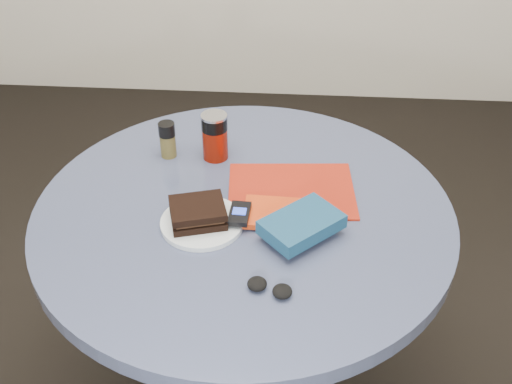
# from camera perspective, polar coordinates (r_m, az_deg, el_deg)

# --- Properties ---
(table) EXTENTS (1.00, 1.00, 0.75)m
(table) POSITION_cam_1_polar(r_m,az_deg,el_deg) (1.63, -1.06, -5.98)
(table) COLOR black
(table) RESTS_ON ground
(plate) EXTENTS (0.22, 0.22, 0.01)m
(plate) POSITION_cam_1_polar(r_m,az_deg,el_deg) (1.48, -4.81, -2.73)
(plate) COLOR silver
(plate) RESTS_ON table
(sandwich) EXTENTS (0.15, 0.13, 0.04)m
(sandwich) POSITION_cam_1_polar(r_m,az_deg,el_deg) (1.46, -5.20, -1.84)
(sandwich) COLOR black
(sandwich) RESTS_ON plate
(soda_can) EXTENTS (0.08, 0.08, 0.13)m
(soda_can) POSITION_cam_1_polar(r_m,az_deg,el_deg) (1.67, -3.68, 4.96)
(soda_can) COLOR #701305
(soda_can) RESTS_ON table
(pepper_grinder) EXTENTS (0.05, 0.05, 0.10)m
(pepper_grinder) POSITION_cam_1_polar(r_m,az_deg,el_deg) (1.70, -7.87, 4.65)
(pepper_grinder) COLOR #4D4521
(pepper_grinder) RESTS_ON table
(magazine) EXTENTS (0.32, 0.25, 0.01)m
(magazine) POSITION_cam_1_polar(r_m,az_deg,el_deg) (1.58, 3.16, 0.11)
(magazine) COLOR maroon
(magazine) RESTS_ON table
(red_book) EXTENTS (0.17, 0.12, 0.01)m
(red_book) POSITION_cam_1_polar(r_m,az_deg,el_deg) (1.49, 2.16, -1.94)
(red_book) COLOR #AC300D
(red_book) RESTS_ON magazine
(novel) EXTENTS (0.20, 0.20, 0.03)m
(novel) POSITION_cam_1_polar(r_m,az_deg,el_deg) (1.42, 4.08, -2.88)
(novel) COLOR navy
(novel) RESTS_ON red_book
(mp3_player) EXTENTS (0.05, 0.08, 0.01)m
(mp3_player) POSITION_cam_1_polar(r_m,az_deg,el_deg) (1.47, -1.48, -1.94)
(mp3_player) COLOR black
(mp3_player) RESTS_ON red_book
(headphones) EXTENTS (0.10, 0.07, 0.02)m
(headphones) POSITION_cam_1_polar(r_m,az_deg,el_deg) (1.31, 1.21, -8.50)
(headphones) COLOR black
(headphones) RESTS_ON table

